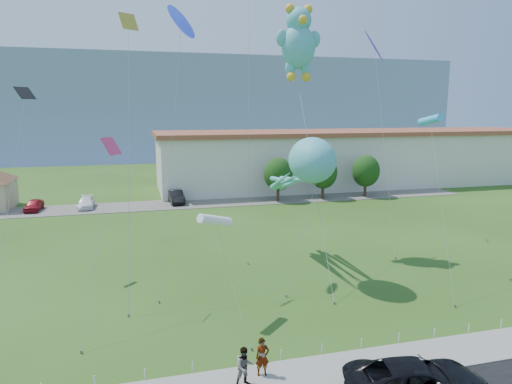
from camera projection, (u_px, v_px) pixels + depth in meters
ground at (292, 343)px, 22.13m from camera, size 160.00×160.00×0.00m
sidewalk at (314, 373)px, 19.51m from camera, size 80.00×2.50×0.10m
parking_strip at (197, 203)px, 55.44m from camera, size 70.00×6.00×0.06m
hill_ridge at (158, 106)px, 134.14m from camera, size 160.00×50.00×25.00m
warehouse at (358, 157)px, 69.83m from camera, size 61.00×15.00×8.20m
rope_fence at (302, 352)px, 20.85m from camera, size 26.05×0.05×0.50m
tree_near at (278, 174)px, 56.41m from camera, size 3.60×3.60×5.47m
tree_mid at (323, 173)px, 57.92m from camera, size 3.60×3.60×5.47m
tree_far at (366, 171)px, 59.44m from camera, size 3.60×3.60×5.47m
suv at (418, 382)px, 17.55m from camera, size 5.96×3.55×1.55m
pedestrian_left at (262, 357)px, 19.18m from camera, size 0.60×0.40×1.64m
pedestrian_right at (245, 367)px, 18.44m from camera, size 0.88×0.73×1.65m
parked_car_red at (34, 205)px, 51.12m from camera, size 1.82×3.89×1.29m
parked_car_white at (86, 203)px, 52.62m from camera, size 1.74×4.24×1.23m
parked_car_black at (176, 197)px, 55.42m from camera, size 1.93×4.71×1.52m
octopus_kite at (305, 169)px, 30.18m from camera, size 3.86×9.16×9.50m
teddy_bear_kite at (298, 41)px, 34.38m from camera, size 3.52×12.01×18.96m
small_kite_white at (215, 221)px, 24.04m from camera, size 1.27×5.17×5.87m
small_kite_cyan at (431, 121)px, 29.76m from camera, size 1.71×6.55×10.98m
small_kite_yellow at (128, 59)px, 26.96m from camera, size 1.42×5.93×16.83m
small_kite_pink at (109, 165)px, 24.71m from camera, size 2.27×6.11×9.64m
small_kite_black at (21, 116)px, 29.37m from camera, size 1.84×7.98×12.71m
small_kite_purple at (375, 51)px, 39.81m from camera, size 2.85×8.78×17.38m
small_kite_blue at (181, 27)px, 29.42m from camera, size 3.27×6.12×17.53m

